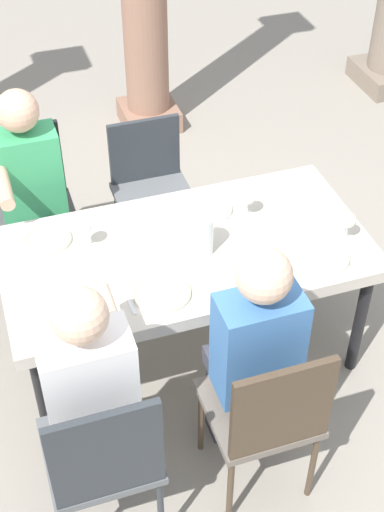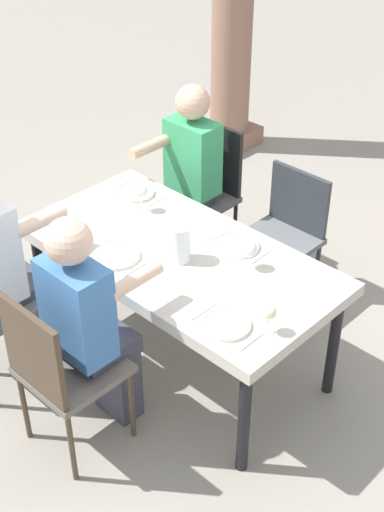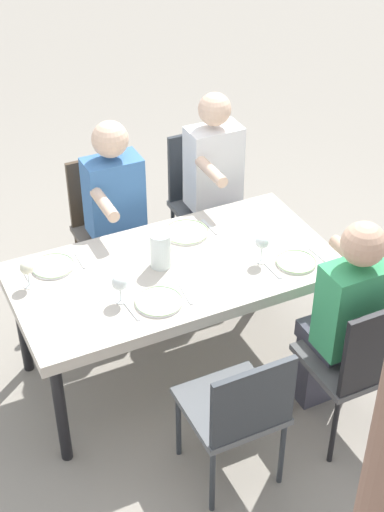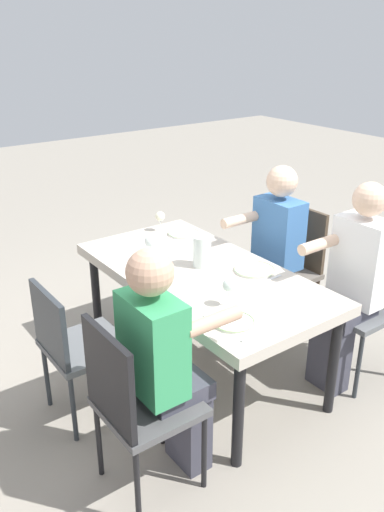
% 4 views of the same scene
% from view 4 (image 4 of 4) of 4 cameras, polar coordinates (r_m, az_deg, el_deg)
% --- Properties ---
extents(ground_plane, '(16.00, 16.00, 0.00)m').
position_cam_4_polar(ground_plane, '(3.70, 0.99, -11.98)').
color(ground_plane, gray).
extents(dining_table, '(1.74, 0.89, 0.74)m').
position_cam_4_polar(dining_table, '(3.36, 1.07, -2.60)').
color(dining_table, beige).
rests_on(dining_table, ground).
extents(chair_west_north, '(0.44, 0.44, 0.95)m').
position_cam_4_polar(chair_west_north, '(2.58, -6.29, -15.06)').
color(chair_west_north, '#4F4F50').
rests_on(chair_west_north, ground).
extents(chair_west_south, '(0.44, 0.44, 0.97)m').
position_cam_4_polar(chair_west_south, '(3.60, 18.29, -4.00)').
color(chair_west_south, '#5B5E61').
rests_on(chair_west_south, ground).
extents(chair_mid_north, '(0.44, 0.44, 0.86)m').
position_cam_4_polar(chair_mid_north, '(3.12, -12.60, -8.98)').
color(chair_mid_north, '#5B5E61').
rests_on(chair_mid_north, ground).
extents(chair_mid_south, '(0.44, 0.44, 0.94)m').
position_cam_4_polar(chair_mid_south, '(3.99, 10.45, -0.66)').
color(chair_mid_south, '#6A6158').
rests_on(chair_mid_south, ground).
extents(diner_woman_green, '(0.35, 0.50, 1.29)m').
position_cam_4_polar(diner_woman_green, '(3.80, 8.43, 0.71)').
color(diner_woman_green, '#3F3F4C').
rests_on(diner_woman_green, ground).
extents(diner_man_white, '(0.35, 0.49, 1.32)m').
position_cam_4_polar(diner_man_white, '(3.41, 16.77, -2.60)').
color(diner_man_white, '#3F3F4C').
rests_on(diner_man_white, ground).
extents(diner_guest_third, '(0.35, 0.50, 1.28)m').
position_cam_4_polar(diner_guest_third, '(2.57, -2.90, -11.14)').
color(diner_guest_third, '#3F3F4C').
rests_on(diner_guest_third, ground).
extents(plate_0, '(0.22, 0.22, 0.02)m').
position_cam_4_polar(plate_0, '(2.77, 4.49, -7.05)').
color(plate_0, white).
rests_on(plate_0, dining_table).
extents(wine_glass_0, '(0.08, 0.08, 0.16)m').
position_cam_4_polar(wine_glass_0, '(2.88, 4.01, -3.22)').
color(wine_glass_0, white).
rests_on(wine_glass_0, dining_table).
extents(fork_0, '(0.03, 0.17, 0.01)m').
position_cam_4_polar(fork_0, '(2.68, 6.59, -8.44)').
color(fork_0, silver).
rests_on(fork_0, dining_table).
extents(spoon_0, '(0.02, 0.17, 0.01)m').
position_cam_4_polar(spoon_0, '(2.87, 2.54, -5.94)').
color(spoon_0, silver).
rests_on(spoon_0, dining_table).
extents(plate_1, '(0.26, 0.26, 0.02)m').
position_cam_4_polar(plate_1, '(3.35, 6.70, -1.47)').
color(plate_1, white).
rests_on(plate_1, dining_table).
extents(fork_1, '(0.02, 0.17, 0.01)m').
position_cam_4_polar(fork_1, '(3.25, 8.48, -2.45)').
color(fork_1, silver).
rests_on(fork_1, dining_table).
extents(spoon_1, '(0.02, 0.17, 0.01)m').
position_cam_4_polar(spoon_1, '(3.45, 5.02, -0.71)').
color(spoon_1, silver).
rests_on(spoon_1, dining_table).
extents(plate_2, '(0.24, 0.24, 0.02)m').
position_cam_4_polar(plate_2, '(3.35, -4.32, -1.36)').
color(plate_2, white).
rests_on(plate_2, dining_table).
extents(wine_glass_2, '(0.08, 0.08, 0.16)m').
position_cam_4_polar(wine_glass_2, '(3.49, -4.44, 1.51)').
color(wine_glass_2, white).
rests_on(wine_glass_2, dining_table).
extents(fork_2, '(0.03, 0.17, 0.01)m').
position_cam_4_polar(fork_2, '(3.24, -2.90, -2.36)').
color(fork_2, silver).
rests_on(fork_2, dining_table).
extents(spoon_2, '(0.03, 0.17, 0.01)m').
position_cam_4_polar(spoon_2, '(3.47, -5.64, -0.61)').
color(spoon_2, silver).
rests_on(spoon_2, dining_table).
extents(plate_3, '(0.23, 0.23, 0.02)m').
position_cam_4_polar(plate_3, '(3.91, -0.91, 2.47)').
color(plate_3, white).
rests_on(plate_3, dining_table).
extents(wine_glass_3, '(0.07, 0.07, 0.15)m').
position_cam_4_polar(wine_glass_3, '(3.95, -3.44, 4.19)').
color(wine_glass_3, white).
rests_on(wine_glass_3, dining_table).
extents(fork_3, '(0.02, 0.17, 0.01)m').
position_cam_4_polar(fork_3, '(3.80, 0.40, 1.73)').
color(fork_3, silver).
rests_on(fork_3, dining_table).
extents(spoon_3, '(0.02, 0.17, 0.01)m').
position_cam_4_polar(spoon_3, '(4.03, -2.14, 3.00)').
color(spoon_3, silver).
rests_on(spoon_3, dining_table).
extents(water_pitcher, '(0.11, 0.11, 0.20)m').
position_cam_4_polar(water_pitcher, '(3.36, 1.08, 0.32)').
color(water_pitcher, white).
rests_on(water_pitcher, dining_table).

